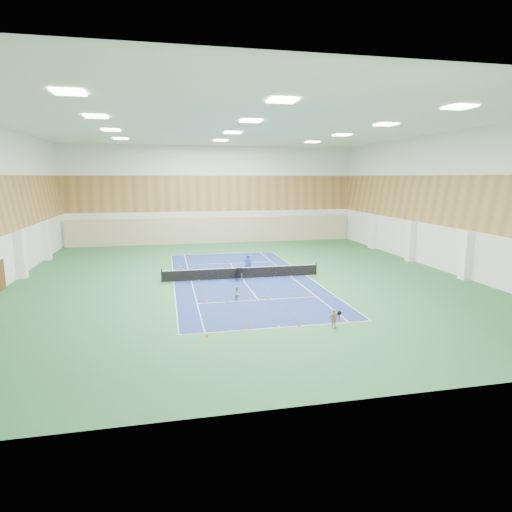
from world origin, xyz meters
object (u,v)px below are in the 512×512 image
(child_apron, at_px, (334,319))
(ball_cart, at_px, (239,275))
(tennis_net, at_px, (242,272))
(child_court, at_px, (237,294))
(coach, at_px, (248,264))

(child_apron, xyz_separation_m, ball_cart, (-3.23, 11.87, -0.04))
(tennis_net, relative_size, child_apron, 11.85)
(child_court, distance_m, child_apron, 7.61)
(child_court, bearing_deg, tennis_net, 51.09)
(tennis_net, xyz_separation_m, child_apron, (2.89, -12.57, -0.01))
(tennis_net, xyz_separation_m, child_court, (-1.42, -6.30, -0.04))
(child_court, height_order, child_apron, child_apron)
(ball_cart, bearing_deg, child_apron, -70.48)
(child_apron, bearing_deg, child_court, 114.99)
(tennis_net, xyz_separation_m, coach, (0.77, 1.39, 0.33))
(child_court, height_order, ball_cart, child_court)
(coach, bearing_deg, child_apron, 112.90)
(tennis_net, xyz_separation_m, ball_cart, (-0.34, -0.70, -0.05))
(coach, xyz_separation_m, child_court, (-2.19, -7.69, -0.37))
(ball_cart, bearing_deg, child_court, -96.59)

